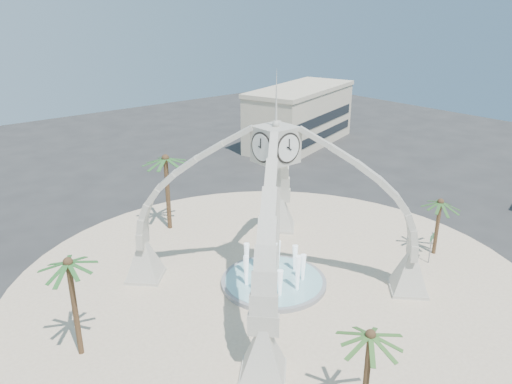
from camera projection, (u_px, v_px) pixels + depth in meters
ground at (274, 284)px, 38.05m from camera, size 140.00×140.00×0.00m
plaza at (274, 284)px, 38.03m from camera, size 40.00×40.00×0.06m
clock_tower at (275, 206)px, 35.74m from camera, size 17.94×17.94×16.30m
fountain at (274, 281)px, 37.94m from camera, size 8.00×8.00×3.62m
building_ne at (300, 116)px, 74.56m from camera, size 21.87×14.17×8.60m
palm_east at (441, 203)px, 41.04m from camera, size 3.61×3.61×5.42m
palm_west at (68, 264)px, 28.34m from camera, size 4.13×4.13×7.00m
palm_north at (165, 159)px, 45.09m from camera, size 5.13×5.13×7.79m
palm_south at (370, 336)px, 24.18m from camera, size 4.19×4.19×5.69m
street_sign at (431, 241)px, 40.38m from camera, size 1.01×0.30×2.84m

